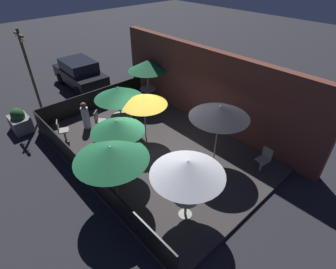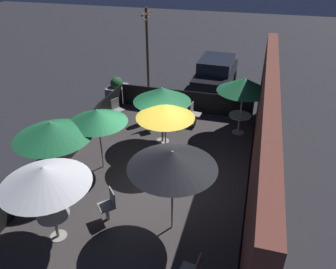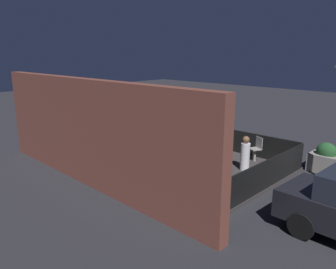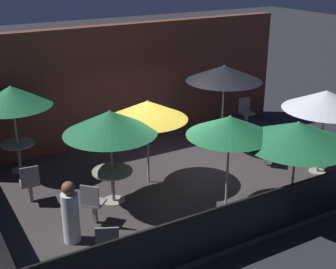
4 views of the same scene
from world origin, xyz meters
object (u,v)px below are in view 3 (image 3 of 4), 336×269
Objects in this scene: patio_umbrella_5 at (179,104)px; dining_table_2 at (199,153)px; patio_chair_3 at (131,135)px; patron_0 at (245,154)px; patio_umbrella_1 at (134,100)px; patio_umbrella_4 at (100,104)px; planter_box at (326,159)px; dining_table_1 at (134,126)px; patio_umbrella_2 at (199,118)px; patio_umbrella_0 at (178,135)px; dining_table_0 at (178,183)px; patio_umbrella_3 at (168,117)px; patio_chair_0 at (221,172)px; patio_chair_2 at (65,139)px; patio_chair_4 at (256,148)px; patio_umbrella_6 at (183,107)px; patio_chair_1 at (226,155)px.

dining_table_2 is at bearing 143.02° from patio_umbrella_5.
patio_chair_3 is 0.73× the size of patron_0.
patio_umbrella_1 is at bearing -24.54° from patron_0.
patio_umbrella_4 is 6.11m from patron_0.
patron_0 is 3.02m from planter_box.
patron_0 reaches higher than dining_table_1.
patio_umbrella_4 is (4.04, 1.45, 0.25)m from patio_umbrella_2.
patio_umbrella_0 is 1.38m from dining_table_0.
patio_umbrella_3 is 3.07m from patio_chair_0.
patio_umbrella_2 reaches higher than patio_chair_3.
patio_umbrella_1 is at bearing 13.49° from planter_box.
patio_chair_0 is 0.98× the size of patio_chair_2.
patio_chair_3 is 0.84× the size of planter_box.
patio_chair_0 is at bearing -95.94° from patio_umbrella_0.
patio_chair_4 is (0.53, -3.09, 0.02)m from patio_chair_0.
patio_chair_2 is (7.02, -0.35, -1.46)m from patio_umbrella_0.
patio_umbrella_5 is 1.77× the size of patron_0.
patio_umbrella_4 is 2.40m from patio_chair_2.
dining_table_1 reaches higher than dining_table_2.
patron_0 reaches higher than patio_chair_4.
patio_umbrella_6 is at bearing -176.16° from dining_table_1.
patio_umbrella_2 is at bearing -61.80° from patio_umbrella_0.
patio_umbrella_5 reaches higher than dining_table_1.
patio_chair_4 is (-6.19, -1.03, -1.38)m from patio_umbrella_1.
patio_umbrella_2 is at bearing 143.02° from patio_umbrella_5.
patio_umbrella_4 is 5.91m from patio_chair_0.
patio_chair_2 is (3.53, 3.72, -1.35)m from patio_umbrella_6.
patio_chair_0 is 5.89m from patio_chair_3.
patio_umbrella_3 is (-3.99, 1.66, -0.07)m from patio_umbrella_1.
patio_umbrella_6 is 2.19× the size of patio_chair_4.
dining_table_1 is at bearing 28.89° from patio_umbrella_5.
patio_chair_0 and patio_chair_3 have the same top height.
patio_umbrella_3 is at bearing 8.06° from patron_0.
dining_table_1 is (3.04, 0.20, -1.28)m from patio_umbrella_6.
patio_umbrella_3 reaches higher than patio_chair_2.
patio_chair_0 is (-1.61, 0.85, -0.10)m from dining_table_2.
patron_0 reaches higher than dining_table_0.
patio_chair_2 reaches higher than dining_table_0.
dining_table_0 is (-5.46, 1.20, -1.53)m from patio_umbrella_4.
patio_umbrella_2 is at bearing -0.00° from patio_chair_1.
patio_chair_2 is at bearing -72.66° from patio_chair_0.
patio_umbrella_2 is 2.84m from patio_chair_4.
patio_umbrella_3 reaches higher than patio_chair_4.
patio_umbrella_0 is 3.31m from dining_table_2.
patio_chair_0 is (-1.61, 0.85, -1.38)m from patio_umbrella_2.
patio_umbrella_1 reaches higher than dining_table_1.
patron_0 is at bearing -155.21° from patio_umbrella_4.
patio_chair_1 is (-0.74, -0.69, -0.09)m from dining_table_2.
patio_umbrella_4 is at bearing 32.44° from planter_box.
dining_table_2 is 1.67m from patron_0.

